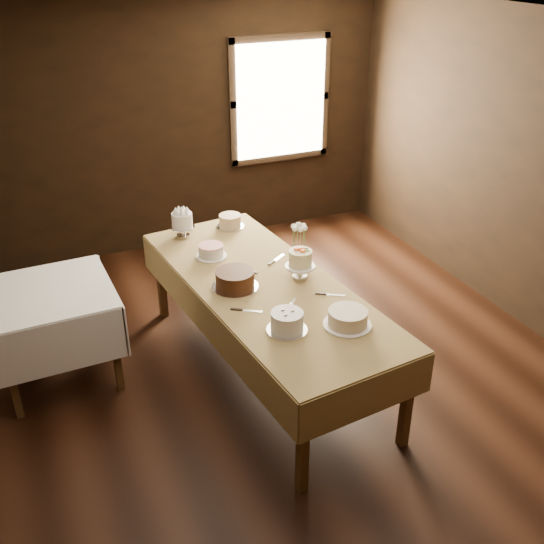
{
  "coord_description": "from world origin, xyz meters",
  "views": [
    {
      "loc": [
        -1.76,
        -3.85,
        3.31
      ],
      "look_at": [
        0.0,
        0.2,
        0.95
      ],
      "focal_mm": 41.81,
      "sensor_mm": 36.0,
      "label": 1
    }
  ],
  "objects": [
    {
      "name": "window",
      "position": [
        1.3,
        2.94,
        1.6
      ],
      "size": [
        1.1,
        0.05,
        1.3
      ],
      "primitive_type": "cube",
      "color": "#FFEABF",
      "rests_on": "wall_back"
    },
    {
      "name": "flower_bouquet",
      "position": [
        0.35,
        0.44,
        1.11
      ],
      "size": [
        0.14,
        0.14,
        0.2
      ],
      "primitive_type": null,
      "color": "white",
      "rests_on": "flower_vase"
    },
    {
      "name": "side_table",
      "position": [
        -1.66,
        0.83,
        0.72
      ],
      "size": [
        1.0,
        1.0,
        0.82
      ],
      "rotation": [
        0.0,
        0.0,
        0.04
      ],
      "color": "#432A12",
      "rests_on": "ground"
    },
    {
      "name": "cake_flowers",
      "position": [
        0.25,
        0.2,
        0.96
      ],
      "size": [
        0.26,
        0.26,
        0.25
      ],
      "color": "white",
      "rests_on": "display_table"
    },
    {
      "name": "cake_lattice",
      "position": [
        -0.29,
        0.84,
        0.9
      ],
      "size": [
        0.29,
        0.29,
        0.1
      ],
      "color": "white",
      "rests_on": "display_table"
    },
    {
      "name": "floor",
      "position": [
        0.0,
        0.0,
        0.0
      ],
      "size": [
        5.0,
        6.0,
        0.01
      ],
      "primitive_type": "cube",
      "color": "black",
      "rests_on": "ground"
    },
    {
      "name": "cake_speckled",
      "position": [
        0.07,
        1.36,
        0.91
      ],
      "size": [
        0.26,
        0.26,
        0.12
      ],
      "color": "silver",
      "rests_on": "display_table"
    },
    {
      "name": "wall_right",
      "position": [
        2.5,
        0.0,
        1.4
      ],
      "size": [
        0.02,
        6.0,
        2.8
      ],
      "primitive_type": "cube",
      "color": "black",
      "rests_on": "ground"
    },
    {
      "name": "cake_server_e",
      "position": [
        -0.3,
        -0.13,
        0.85
      ],
      "size": [
        0.22,
        0.15,
        0.01
      ],
      "primitive_type": "cube",
      "rotation": [
        0.0,
        0.0,
        -0.56
      ],
      "color": "silver",
      "rests_on": "display_table"
    },
    {
      "name": "cake_server_d",
      "position": [
        0.23,
        0.59,
        0.85
      ],
      "size": [
        0.21,
        0.15,
        0.01
      ],
      "primitive_type": "cube",
      "rotation": [
        0.0,
        0.0,
        0.59
      ],
      "color": "silver",
      "rests_on": "display_table"
    },
    {
      "name": "cake_meringue",
      "position": [
        -0.4,
        1.34,
        0.96
      ],
      "size": [
        0.23,
        0.23,
        0.24
      ],
      "color": "silver",
      "rests_on": "display_table"
    },
    {
      "name": "flower_vase",
      "position": [
        0.35,
        0.44,
        0.92
      ],
      "size": [
        0.2,
        0.2,
        0.15
      ],
      "primitive_type": "imported",
      "rotation": [
        0.0,
        0.0,
        0.8
      ],
      "color": "#2D2823",
      "rests_on": "display_table"
    },
    {
      "name": "cake_swirl",
      "position": [
        -0.18,
        -0.47,
        0.92
      ],
      "size": [
        0.29,
        0.29,
        0.15
      ],
      "color": "silver",
      "rests_on": "display_table"
    },
    {
      "name": "cake_cream",
      "position": [
        0.25,
        -0.58,
        0.9
      ],
      "size": [
        0.38,
        0.38,
        0.12
      ],
      "color": "white",
      "rests_on": "display_table"
    },
    {
      "name": "ceiling",
      "position": [
        0.0,
        0.0,
        2.8
      ],
      "size": [
        5.0,
        6.0,
        0.01
      ],
      "primitive_type": "cube",
      "color": "beige",
      "rests_on": "wall_back"
    },
    {
      "name": "wall_back",
      "position": [
        0.0,
        3.0,
        1.4
      ],
      "size": [
        5.0,
        0.02,
        2.8
      ],
      "primitive_type": "cube",
      "color": "black",
      "rests_on": "ground"
    },
    {
      "name": "cake_chocolate",
      "position": [
        -0.29,
        0.25,
        0.92
      ],
      "size": [
        0.4,
        0.4,
        0.14
      ],
      "color": "silver",
      "rests_on": "display_table"
    },
    {
      "name": "cake_server_c",
      "position": [
        -0.11,
        0.55,
        0.85
      ],
      "size": [
        0.12,
        0.23,
        0.01
      ],
      "primitive_type": "cube",
      "rotation": [
        0.0,
        0.0,
        1.98
      ],
      "color": "silver",
      "rests_on": "display_table"
    },
    {
      "name": "cake_server_b",
      "position": [
        0.38,
        -0.17,
        0.85
      ],
      "size": [
        0.22,
        0.15,
        0.01
      ],
      "primitive_type": "cube",
      "rotation": [
        0.0,
        0.0,
        -0.55
      ],
      "color": "silver",
      "rests_on": "display_table"
    },
    {
      "name": "cake_server_a",
      "position": [
        0.02,
        -0.13,
        0.85
      ],
      "size": [
        0.19,
        0.19,
        0.01
      ],
      "primitive_type": "cube",
      "rotation": [
        0.0,
        0.0,
        0.77
      ],
      "color": "silver",
      "rests_on": "display_table"
    },
    {
      "name": "display_table",
      "position": [
        -0.05,
        0.21,
        0.78
      ],
      "size": [
        1.35,
        2.84,
        0.85
      ],
      "rotation": [
        0.0,
        0.0,
        0.11
      ],
      "color": "#432A12",
      "rests_on": "ground"
    }
  ]
}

